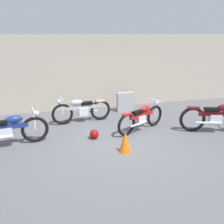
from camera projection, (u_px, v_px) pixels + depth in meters
The scene contains 9 objects.
ground_plane at pixel (120, 142), 6.79m from camera, with size 40.00×40.00×0.00m, color #56565B.
building_wall at pixel (94, 72), 9.65m from camera, with size 18.00×0.30×2.88m, color #B2A893.
stone_marker at pixel (125, 102), 9.41m from camera, with size 0.65×0.20×0.74m, color #9E9EA3.
helmet at pixel (94, 134), 6.98m from camera, with size 0.26×0.26×0.26m, color maroon.
traffic_cone at pixel (125, 142), 6.14m from camera, with size 0.32×0.32×0.55m, color orange.
motorcycle_blue at pixel (8, 130), 6.41m from camera, with size 2.11×0.63×0.95m.
motorcycle_silver at pixel (81, 110), 8.20m from camera, with size 2.03×0.57×0.91m.
motorcycle_red at pixel (142, 117), 7.50m from camera, with size 1.80×0.98×0.88m.
motorcycle_maroon at pixel (218, 117), 7.33m from camera, with size 2.14×0.98×1.01m.
Camera 1 is at (-1.87, -5.92, 2.88)m, focal length 38.89 mm.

